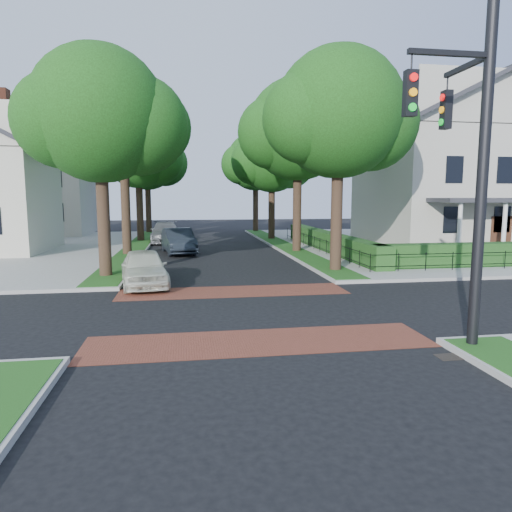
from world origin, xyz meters
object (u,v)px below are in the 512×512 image
at_px(parked_car_middle, 179,241).
at_px(parked_car_front, 144,268).
at_px(parked_car_rear, 165,232).
at_px(traffic_signal, 471,156).

bearing_deg(parked_car_middle, parked_car_front, -105.91).
relative_size(parked_car_front, parked_car_rear, 0.79).
bearing_deg(parked_car_front, parked_car_rear, 81.22).
height_order(traffic_signal, parked_car_rear, traffic_signal).
xyz_separation_m(traffic_signal, parked_car_front, (-8.49, 9.41, -3.93)).
bearing_deg(traffic_signal, parked_car_middle, 109.46).
xyz_separation_m(parked_car_front, parked_car_middle, (1.30, 10.92, 0.06)).
distance_m(parked_car_front, parked_car_middle, 11.00).
height_order(parked_car_front, parked_car_rear, parked_car_rear).
bearing_deg(traffic_signal, parked_car_rear, 106.60).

